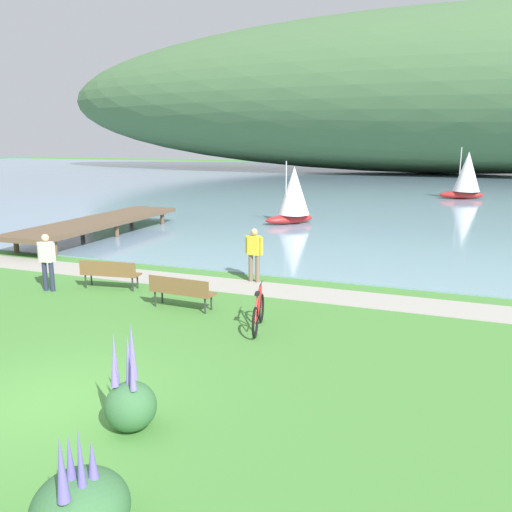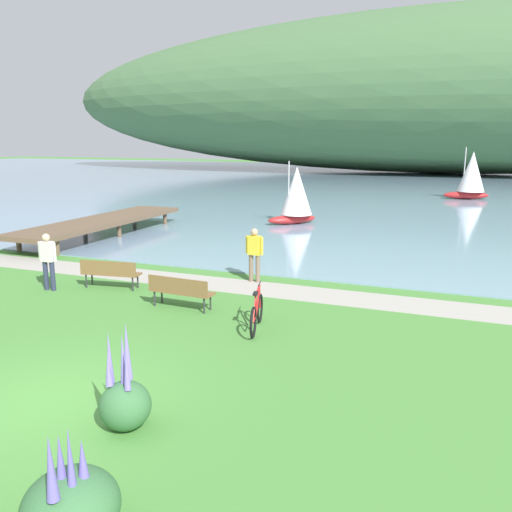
{
  "view_description": "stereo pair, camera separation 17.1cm",
  "coord_description": "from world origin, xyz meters",
  "px_view_note": "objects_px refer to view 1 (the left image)",
  "views": [
    {
      "loc": [
        6.29,
        -6.47,
        4.41
      ],
      "look_at": [
        0.83,
        7.89,
        1.0
      ],
      "focal_mm": 37.07,
      "sensor_mm": 36.0,
      "label": 1
    },
    {
      "loc": [
        6.45,
        -6.4,
        4.41
      ],
      "look_at": [
        0.83,
        7.89,
        1.0
      ],
      "focal_mm": 37.07,
      "sensor_mm": 36.0,
      "label": 2
    }
  ],
  "objects_px": {
    "person_on_the_grass": "(47,259)",
    "sailboat_toward_hillside": "(293,194)",
    "park_bench_further_along": "(110,272)",
    "person_at_shoreline": "(254,252)",
    "bicycle_leaning_near_bench": "(258,313)",
    "park_bench_near_camera": "(181,290)",
    "sailboat_nearest_to_shore": "(467,175)"
  },
  "relations": [
    {
      "from": "person_on_the_grass",
      "to": "sailboat_toward_hillside",
      "type": "distance_m",
      "value": 14.92
    },
    {
      "from": "park_bench_further_along",
      "to": "person_at_shoreline",
      "type": "xyz_separation_m",
      "value": [
        3.75,
        2.28,
        0.46
      ]
    },
    {
      "from": "bicycle_leaning_near_bench",
      "to": "person_at_shoreline",
      "type": "relative_size",
      "value": 1.02
    },
    {
      "from": "person_on_the_grass",
      "to": "bicycle_leaning_near_bench",
      "type": "bearing_deg",
      "value": -6.98
    },
    {
      "from": "park_bench_further_along",
      "to": "park_bench_near_camera",
      "type": "bearing_deg",
      "value": -17.75
    },
    {
      "from": "bicycle_leaning_near_bench",
      "to": "person_at_shoreline",
      "type": "height_order",
      "value": "person_at_shoreline"
    },
    {
      "from": "bicycle_leaning_near_bench",
      "to": "sailboat_toward_hillside",
      "type": "distance_m",
      "value": 15.95
    },
    {
      "from": "bicycle_leaning_near_bench",
      "to": "sailboat_nearest_to_shore",
      "type": "distance_m",
      "value": 31.66
    },
    {
      "from": "park_bench_near_camera",
      "to": "person_on_the_grass",
      "type": "xyz_separation_m",
      "value": [
        -4.51,
        0.13,
        0.46
      ]
    },
    {
      "from": "sailboat_nearest_to_shore",
      "to": "sailboat_toward_hillside",
      "type": "height_order",
      "value": "sailboat_nearest_to_shore"
    },
    {
      "from": "sailboat_nearest_to_shore",
      "to": "bicycle_leaning_near_bench",
      "type": "bearing_deg",
      "value": -98.58
    },
    {
      "from": "person_on_the_grass",
      "to": "sailboat_nearest_to_shore",
      "type": "xyz_separation_m",
      "value": [
        11.68,
        30.42,
        0.85
      ]
    },
    {
      "from": "sailboat_toward_hillside",
      "to": "park_bench_near_camera",
      "type": "bearing_deg",
      "value": -84.6
    },
    {
      "from": "park_bench_further_along",
      "to": "sailboat_toward_hillside",
      "type": "height_order",
      "value": "sailboat_toward_hillside"
    },
    {
      "from": "person_at_shoreline",
      "to": "sailboat_toward_hillside",
      "type": "distance_m",
      "value": 11.73
    },
    {
      "from": "park_bench_near_camera",
      "to": "sailboat_toward_hillside",
      "type": "bearing_deg",
      "value": 95.4
    },
    {
      "from": "sailboat_toward_hillside",
      "to": "bicycle_leaning_near_bench",
      "type": "bearing_deg",
      "value": -76.03
    },
    {
      "from": "sailboat_toward_hillside",
      "to": "park_bench_further_along",
      "type": "bearing_deg",
      "value": -96.34
    },
    {
      "from": "park_bench_further_along",
      "to": "sailboat_nearest_to_shore",
      "type": "bearing_deg",
      "value": 71.18
    },
    {
      "from": "person_at_shoreline",
      "to": "person_on_the_grass",
      "type": "xyz_separation_m",
      "value": [
        -5.34,
        -3.08,
        0.0
      ]
    },
    {
      "from": "bicycle_leaning_near_bench",
      "to": "sailboat_toward_hillside",
      "type": "height_order",
      "value": "sailboat_toward_hillside"
    },
    {
      "from": "sailboat_nearest_to_shore",
      "to": "sailboat_toward_hillside",
      "type": "distance_m",
      "value": 18.01
    },
    {
      "from": "person_at_shoreline",
      "to": "park_bench_near_camera",
      "type": "bearing_deg",
      "value": -104.44
    },
    {
      "from": "park_bench_further_along",
      "to": "person_on_the_grass",
      "type": "height_order",
      "value": "person_on_the_grass"
    },
    {
      "from": "person_on_the_grass",
      "to": "park_bench_further_along",
      "type": "bearing_deg",
      "value": 26.84
    },
    {
      "from": "bicycle_leaning_near_bench",
      "to": "sailboat_nearest_to_shore",
      "type": "height_order",
      "value": "sailboat_nearest_to_shore"
    },
    {
      "from": "park_bench_further_along",
      "to": "sailboat_toward_hillside",
      "type": "xyz_separation_m",
      "value": [
        1.53,
        13.78,
        1.05
      ]
    },
    {
      "from": "park_bench_near_camera",
      "to": "person_on_the_grass",
      "type": "bearing_deg",
      "value": 178.29
    },
    {
      "from": "person_at_shoreline",
      "to": "person_on_the_grass",
      "type": "bearing_deg",
      "value": -149.99
    },
    {
      "from": "park_bench_near_camera",
      "to": "person_at_shoreline",
      "type": "distance_m",
      "value": 3.35
    },
    {
      "from": "bicycle_leaning_near_bench",
      "to": "sailboat_toward_hillside",
      "type": "xyz_separation_m",
      "value": [
        -3.84,
        15.43,
        1.18
      ]
    },
    {
      "from": "bicycle_leaning_near_bench",
      "to": "person_on_the_grass",
      "type": "xyz_separation_m",
      "value": [
        -6.95,
        0.85,
        0.58
      ]
    }
  ]
}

